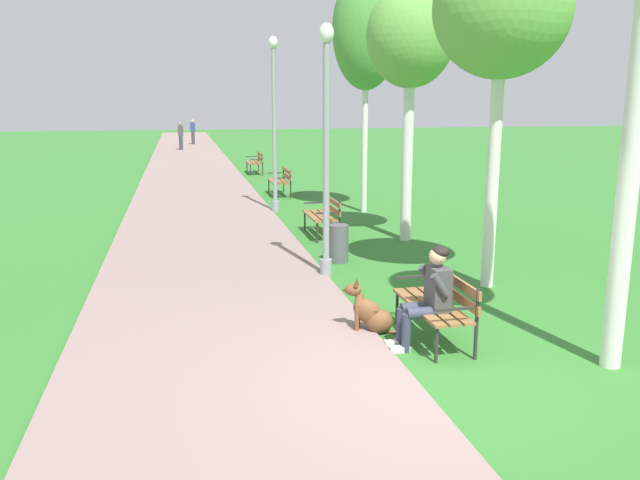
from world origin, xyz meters
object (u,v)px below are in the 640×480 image
at_px(person_seated_on_near_bench, 429,293).
at_px(birch_tree_second, 502,11).
at_px(park_bench_near, 439,300).
at_px(park_bench_mid, 324,213).
at_px(park_bench_far, 281,179).
at_px(birch_tree_third, 411,40).
at_px(pedestrian_distant, 181,136).
at_px(park_bench_furthest, 256,161).
at_px(litter_bin, 339,244).
at_px(dog_brown, 371,313).
at_px(lamp_post_near, 326,150).
at_px(lamp_post_mid, 274,123).
at_px(birch_tree_fourth, 366,31).
at_px(pedestrian_further_distant, 193,132).

relative_size(person_seated_on_near_bench, birch_tree_second, 0.24).
xyz_separation_m(park_bench_near, park_bench_mid, (-0.02, 6.46, 0.00)).
relative_size(park_bench_near, park_bench_far, 1.00).
relative_size(birch_tree_third, pedestrian_distant, 3.16).
bearing_deg(park_bench_furthest, litter_bin, -90.77).
bearing_deg(dog_brown, park_bench_mid, 83.19).
height_order(lamp_post_near, lamp_post_mid, lamp_post_mid).
bearing_deg(birch_tree_second, lamp_post_mid, 106.80).
xyz_separation_m(dog_brown, birch_tree_fourth, (2.44, 8.86, 4.38)).
xyz_separation_m(dog_brown, birch_tree_second, (2.43, 1.65, 3.96)).
bearing_deg(pedestrian_distant, dog_brown, -85.96).
bearing_deg(litter_bin, pedestrian_distant, 95.54).
bearing_deg(birch_tree_second, park_bench_near, -129.35).
bearing_deg(person_seated_on_near_bench, birch_tree_second, 49.95).
xyz_separation_m(park_bench_mid, park_bench_furthest, (-0.05, 12.53, 0.00)).
xyz_separation_m(park_bench_far, lamp_post_near, (-0.71, -9.55, 1.62)).
distance_m(park_bench_near, litter_bin, 4.11).
bearing_deg(park_bench_near, lamp_post_mid, 93.68).
distance_m(park_bench_far, park_bench_furthest, 6.25).
distance_m(park_bench_far, lamp_post_near, 9.72).
height_order(park_bench_mid, litter_bin, park_bench_mid).
relative_size(lamp_post_mid, pedestrian_further_distant, 2.74).
distance_m(lamp_post_near, birch_tree_third, 3.93).
distance_m(park_bench_mid, pedestrian_further_distant, 30.47).
bearing_deg(park_bench_near, lamp_post_near, 102.59).
bearing_deg(park_bench_far, lamp_post_mid, -101.70).
height_order(birch_tree_second, pedestrian_further_distant, birch_tree_second).
distance_m(park_bench_mid, dog_brown, 6.10).
distance_m(person_seated_on_near_bench, dog_brown, 0.91).
bearing_deg(lamp_post_mid, park_bench_mid, -79.55).
bearing_deg(lamp_post_mid, pedestrian_further_distant, 93.25).
relative_size(park_bench_far, pedestrian_further_distant, 0.91).
relative_size(birch_tree_fourth, pedestrian_further_distant, 3.74).
xyz_separation_m(birch_tree_second, litter_bin, (-1.96, 2.04, -3.87)).
xyz_separation_m(park_bench_mid, dog_brown, (-0.72, -6.05, -0.25)).
bearing_deg(birch_tree_second, birch_tree_third, 91.64).
bearing_deg(litter_bin, park_bench_furthest, 89.23).
bearing_deg(lamp_post_near, birch_tree_second, -25.17).
bearing_deg(park_bench_mid, park_bench_near, -89.80).
xyz_separation_m(park_bench_furthest, person_seated_on_near_bench, (-0.14, -19.18, 0.17)).
bearing_deg(park_bench_mid, pedestrian_distant, 96.60).
bearing_deg(birch_tree_second, pedestrian_further_distant, 96.33).
relative_size(park_bench_mid, person_seated_on_near_bench, 1.20).
relative_size(park_bench_furthest, lamp_post_mid, 0.33).
distance_m(park_bench_furthest, birch_tree_third, 13.88).
bearing_deg(person_seated_on_near_bench, litter_bin, 90.85).
bearing_deg(person_seated_on_near_bench, birch_tree_third, 73.04).
bearing_deg(park_bench_far, park_bench_furthest, 90.63).
height_order(park_bench_mid, park_bench_furthest, same).
height_order(lamp_post_near, birch_tree_third, birch_tree_third).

